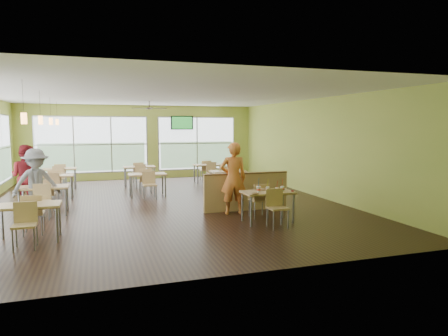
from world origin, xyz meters
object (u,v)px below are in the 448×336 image
at_px(half_wall_divider, 246,191).
at_px(food_basket, 280,189).
at_px(main_table, 268,196).
at_px(man_plaid, 233,178).

bearing_deg(half_wall_divider, food_basket, -77.31).
height_order(main_table, food_basket, main_table).
relative_size(main_table, man_plaid, 0.81).
bearing_deg(man_plaid, food_basket, 135.64).
distance_m(half_wall_divider, food_basket, 1.51).
distance_m(main_table, food_basket, 0.36).
xyz_separation_m(half_wall_divider, food_basket, (0.33, -1.45, 0.26)).
bearing_deg(food_basket, half_wall_divider, 102.69).
relative_size(main_table, half_wall_divider, 0.63).
height_order(half_wall_divider, food_basket, half_wall_divider).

